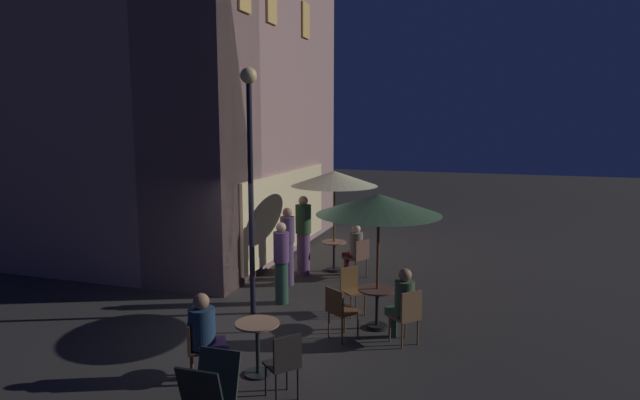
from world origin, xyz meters
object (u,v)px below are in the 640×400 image
Objects in this scene: cafe_table_2 at (258,339)px; patio_umbrella_0 at (379,205)px; patron_standing_5 at (288,246)px; cafe_chair_0 at (339,308)px; cafe_table_0 at (377,300)px; cafe_chair_3 at (359,255)px; patron_seated_0 at (402,300)px; cafe_chair_1 at (408,313)px; cafe_chair_4 at (197,345)px; patron_standing_4 at (303,235)px; patron_seated_1 at (354,248)px; menu_sandwich_board at (210,393)px; cafe_table_1 at (334,252)px; cafe_chair_2 at (351,286)px; street_lamp_near_corner at (250,153)px; patron_seated_2 at (205,331)px; cafe_chair_5 at (285,361)px; patron_standing_3 at (281,263)px; patio_umbrella_1 at (334,179)px.

patio_umbrella_0 is at bearing -29.28° from cafe_table_2.
cafe_chair_0 is at bearing -104.37° from patron_standing_5.
patron_standing_5 reaches higher than cafe_table_0.
patron_seated_0 reaches higher than cafe_chair_3.
cafe_table_0 is at bearing 140.02° from cafe_chair_3.
cafe_chair_4 is (-2.10, 2.65, -0.03)m from cafe_chair_1.
cafe_chair_4 is 0.49× the size of patron_standing_5.
patron_standing_4 reaches higher than cafe_chair_3.
patron_seated_1 is (0.08, 0.13, 0.15)m from cafe_chair_3.
patron_seated_1 is (3.64, 0.67, 0.14)m from cafe_chair_0.
cafe_chair_1 is at bearing -48.71° from cafe_chair_0.
cafe_table_0 is at bearing -29.28° from cafe_table_2.
patio_umbrella_0 is 1.38× the size of patron_standing_5.
menu_sandwich_board is 5.69m from patron_standing_5.
patron_seated_0 is (-3.75, -2.27, 0.24)m from cafe_table_1.
patio_umbrella_0 is 1.87m from cafe_chair_0.
patio_umbrella_0 is at bearing 25.55° from patron_standing_4.
patio_umbrella_0 is 3.45m from cafe_chair_3.
cafe_table_0 is 0.74m from patron_seated_0.
patron_seated_1 is at bearing 146.18° from cafe_chair_2.
street_lamp_near_corner reaches higher than cafe_table_0.
cafe_table_1 is 5.56m from cafe_table_2.
patron_seated_2 reaches higher than menu_sandwich_board.
patron_seated_0 is 3.77m from patron_standing_5.
cafe_chair_2 is 2.41m from patron_seated_1.
cafe_chair_5 is 5.05m from patron_standing_5.
patron_seated_0 is at bearing 146.44° from patron_seated_1.
patron_standing_3 reaches higher than cafe_chair_1.
menu_sandwich_board is 0.52× the size of patron_standing_3.
cafe_chair_4 is at bearing -180.00° from patron_seated_2.
cafe_chair_1 is 0.74× the size of patron_seated_2.
cafe_chair_5 is (-0.57, -0.64, 0.02)m from cafe_table_2.
patron_seated_1 is (-0.35, -0.60, -1.55)m from patio_umbrella_1.
cafe_table_2 is 5.20m from patron_seated_1.
street_lamp_near_corner is at bearing 103.94° from cafe_chair_0.
patio_umbrella_1 is at bearing 180.00° from cafe_table_1.
cafe_table_2 is at bearing -175.06° from patio_umbrella_1.
cafe_chair_4 is at bearing -132.00° from patron_standing_3.
cafe_chair_4 is at bearing 142.92° from cafe_table_0.
patron_standing_4 reaches higher than cafe_chair_0.
cafe_chair_4 is 4.58m from patron_standing_5.
cafe_table_1 reaches higher than cafe_table_0.
cafe_table_2 is 0.63× the size of patron_seated_1.
patron_seated_0 is at bearing 26.68° from patron_standing_4.
cafe_chair_5 is (-2.84, 0.63, 0.05)m from cafe_table_0.
patron_seated_1 is at bearing -0.00° from cafe_chair_3.
cafe_chair_1 is 0.57× the size of patron_standing_3.
cafe_chair_2 is 2.30m from cafe_chair_3.
cafe_table_0 is at bearing -151.81° from cafe_table_1.
street_lamp_near_corner is at bearing 16.35° from menu_sandwich_board.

